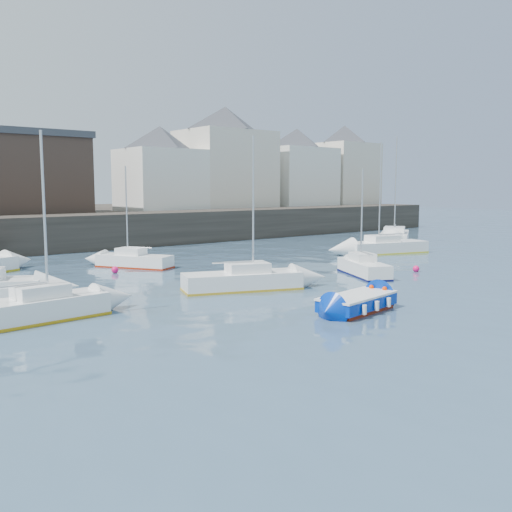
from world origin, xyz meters
TOP-DOWN VIEW (x-y plane):
  - water at (0.00, 0.00)m, footprint 220.00×220.00m
  - quay_wall at (0.00, 35.00)m, footprint 90.00×5.00m
  - land_strip at (0.00, 53.00)m, footprint 90.00×32.00m
  - bldg_east_a at (20.00, 42.00)m, footprint 13.36×13.36m
  - bldg_east_b at (31.00, 41.50)m, footprint 11.88×11.88m
  - bldg_east_c at (40.00, 41.50)m, footprint 11.14×11.14m
  - bldg_east_d at (11.00, 41.50)m, footprint 11.14×11.14m
  - blue_dinghy at (-1.45, 3.35)m, footprint 4.22×2.38m
  - sailboat_a at (-12.77, 10.35)m, footprint 5.94×2.30m
  - sailboat_b at (-2.02, 10.64)m, footprint 6.48×4.07m
  - sailboat_c at (6.64, 9.80)m, footprint 3.60×5.07m
  - sailboat_d at (17.14, 16.35)m, footprint 7.30×4.06m
  - sailboat_f at (-2.45, 21.87)m, footprint 4.05×5.29m
  - sailboat_g at (24.78, 21.21)m, footprint 7.94×6.58m
  - buoy_near at (-1.35, 4.57)m, footprint 0.43×0.43m
  - buoy_mid at (10.46, 8.72)m, footprint 0.41×0.41m
  - buoy_far at (-4.57, 20.35)m, footprint 0.44×0.44m

SIDE VIEW (x-z plane):
  - water at x=0.00m, z-range 0.00..0.00m
  - buoy_near at x=-1.35m, z-range -0.22..0.22m
  - buoy_mid at x=10.46m, z-range -0.21..0.21m
  - buoy_far at x=-4.57m, z-range -0.22..0.22m
  - blue_dinghy at x=-1.45m, z-range 0.04..0.80m
  - sailboat_f at x=-2.45m, z-range -2.89..3.83m
  - sailboat_c at x=6.64m, z-range -2.73..3.71m
  - sailboat_b at x=-2.02m, z-range -3.46..4.50m
  - sailboat_a at x=-12.77m, z-range -3.25..4.31m
  - sailboat_d at x=17.14m, z-range -3.90..4.98m
  - sailboat_g at x=24.78m, z-range -4.44..5.57m
  - land_strip at x=0.00m, z-range 0.00..2.80m
  - quay_wall at x=0.00m, z-range 0.00..3.00m
  - bldg_east_d at x=11.00m, z-range 2.89..11.84m
  - bldg_east_b at x=31.00m, z-range 2.89..12.84m
  - bldg_east_c at x=40.00m, z-range 2.90..13.85m
  - bldg_east_a at x=20.00m, z-range 2.91..14.71m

